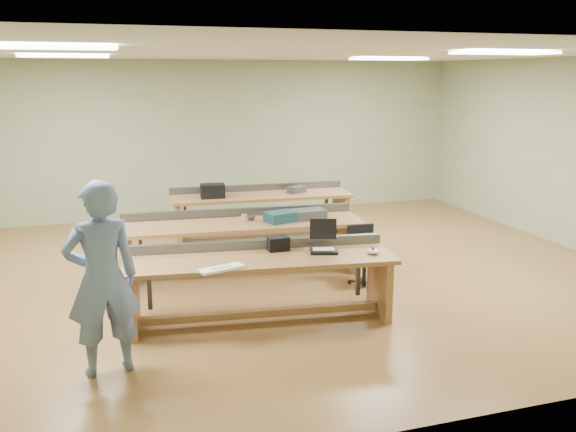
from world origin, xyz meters
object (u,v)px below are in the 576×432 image
Objects in this scene: workbench_mid at (243,234)px; parts_bin_teal at (280,217)px; person at (102,279)px; camera_bag at (278,244)px; parts_bin_grey at (308,214)px; drinks_can at (244,219)px; mug at (251,217)px; task_chair at (363,264)px; laptop_base at (324,251)px; workbench_back at (261,205)px; workbench_front at (261,273)px.

workbench_mid is 0.58m from parts_bin_teal.
person reaches higher than camera_bag.
drinks_can is at bearing -178.63° from parts_bin_grey.
task_chair is at bearing -37.26° from mug.
parts_bin_grey is at bearing 92.96° from laptop_base.
parts_bin_grey is at bearing -1.06° from workbench_mid.
parts_bin_teal is at bearing -170.88° from parts_bin_grey.
parts_bin_teal is 0.43m from parts_bin_grey.
task_chair is 6.17× the size of drinks_can.
parts_bin_grey is at bearing 1.37° from drinks_can.
parts_bin_grey reaches higher than workbench_back.
mug is (-1.27, 0.97, 0.50)m from task_chair.
person is at bearing -154.84° from camera_bag.
task_chair is (1.40, -0.92, -0.28)m from workbench_mid.
person is at bearing -136.20° from parts_bin_teal.
person reaches higher than laptop_base.
mug is at bearing 150.59° from parts_bin_teal.
parts_bin_teal is at bearing 143.11° from task_chair.
mug is at bearing 86.01° from workbench_front.
drinks_can is at bearing 174.74° from parts_bin_teal.
parts_bin_teal reaches higher than laptop_base.
camera_bag is at bearing -164.21° from person.
workbench_mid reaches higher than laptop_base.
workbench_front is 1.96m from parts_bin_grey.
mug is at bearing -138.84° from person.
parts_bin_grey reaches higher than workbench_front.
parts_bin_grey reaches higher than task_chair.
parts_bin_teal is 3.03× the size of drinks_can.
parts_bin_teal is at bearing 71.77° from camera_bag.
task_chair is (1.34, 0.58, -0.54)m from camera_bag.
workbench_front is 12.80× the size of camera_bag.
workbench_front reaches higher than laptop_base.
workbench_front is at bearing -92.03° from workbench_mid.
person is 3.66m from parts_bin_grey.
parts_bin_grey is (0.39, 1.63, 0.05)m from laptop_base.
workbench_back is 9.98× the size of laptop_base.
workbench_mid is 1.83× the size of person.
workbench_front is 1.77m from mug.
laptop_base is (0.73, -0.04, 0.21)m from workbench_front.
mug is (-0.62, -1.79, 0.23)m from workbench_back.
camera_bag reaches higher than parts_bin_grey.
person reaches higher than workbench_back.
task_chair is 1.71× the size of parts_bin_grey.
task_chair is (0.87, 0.80, -0.48)m from laptop_base.
laptop_base is (2.42, 0.71, -0.15)m from person.
task_chair is 7.18× the size of mug.
workbench_front is 1.79m from task_chair.
drinks_can is (-0.14, -0.16, 0.02)m from mug.
camera_bag is 0.61× the size of parts_bin_teal.
workbench_front is 0.99× the size of workbench_back.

